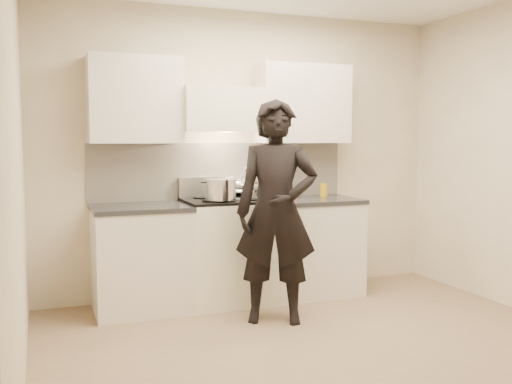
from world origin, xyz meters
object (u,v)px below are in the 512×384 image
stove (227,250)px  wok (242,185)px  person (276,212)px  utensil_crock (265,188)px  counter_right (309,246)px

stove → wok: bearing=35.9°
person → utensil_crock: bearing=98.0°
wok → utensil_crock: bearing=9.0°
counter_right → person: 1.03m
wok → utensil_crock: (0.25, 0.04, -0.04)m
stove → wok: wok is taller
wok → utensil_crock: 0.26m
wok → stove: bearing=-144.1°
stove → counter_right: stove is taller
stove → utensil_crock: (0.45, 0.18, 0.54)m
stove → counter_right: (0.83, 0.00, -0.01)m
counter_right → person: size_ratio=0.51×
utensil_crock → wok: bearing=-171.0°
stove → wok: (0.20, 0.14, 0.58)m
stove → counter_right: 0.83m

